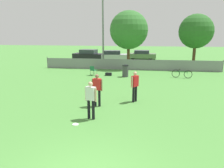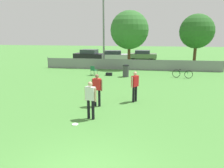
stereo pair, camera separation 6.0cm
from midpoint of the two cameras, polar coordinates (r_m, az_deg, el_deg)
The scene contains 15 objects.
fence_backline at distance 22.94m, azimuth 4.98°, elevation 5.07°, with size 18.34×0.07×1.21m.
light_pole at distance 24.96m, azimuth -2.15°, elevation 15.70°, with size 0.90×0.36×8.23m.
tree_near_pole at distance 24.30m, azimuth 4.64°, elevation 13.86°, with size 4.12×4.12×6.14m.
tree_far_right at distance 25.31m, azimuth 21.32°, elevation 12.68°, with size 3.60×3.60×5.74m.
player_receiver_white at distance 9.69m, azimuth -5.46°, elevation -3.55°, with size 0.56×0.33×1.72m.
player_defender_red at distance 11.37m, azimuth -3.77°, elevation -1.00°, with size 0.57×0.27×1.72m.
player_thrower_red at distance 12.14m, azimuth 6.14°, elevation -0.12°, with size 0.41×0.49×1.72m.
frisbee_disc at distance 9.51m, azimuth -9.42°, elevation -10.34°, with size 0.27×0.27×0.03m.
folding_chair_sideline at distance 19.98m, azimuth -4.76°, elevation 3.74°, with size 0.63×0.63×0.86m.
bicycle_sideline at distance 19.70m, azimuth 17.99°, elevation 2.54°, with size 1.66×0.53×0.73m.
trash_bin at distance 19.25m, azimuth 3.70°, elevation 3.46°, with size 0.55×0.55×1.05m.
gear_bag_sideline at distance 19.82m, azimuth -0.72°, elevation 2.60°, with size 0.57×0.32×0.28m.
parked_car_dark at distance 31.60m, azimuth -5.91°, elevation 7.57°, with size 4.52×2.41×1.48m.
parked_car_silver at distance 31.02m, azimuth 0.29°, elevation 7.44°, with size 4.51×2.34×1.36m.
parked_car_olive at distance 32.56m, azimuth 8.03°, elevation 7.56°, with size 4.12×1.88×1.30m.
Camera 2 is at (1.52, -4.66, 3.79)m, focal length 35.00 mm.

